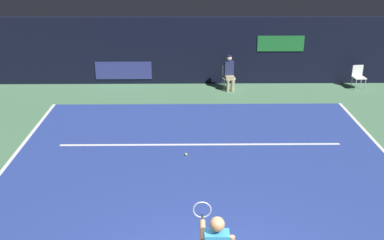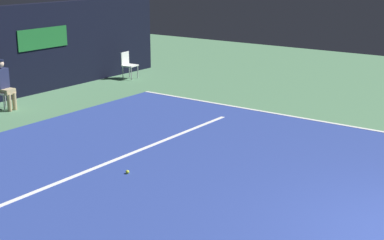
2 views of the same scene
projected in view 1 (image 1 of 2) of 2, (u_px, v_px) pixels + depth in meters
The scene contains 7 objects.
ground_plane at pixel (202, 176), 11.34m from camera, with size 31.55×31.55×0.00m, color #4C7A56.
court_surface at pixel (202, 176), 11.34m from camera, with size 10.04×10.50×0.01m, color navy.
line_service at pixel (200, 145), 13.05m from camera, with size 7.83×0.10×0.01m, color white.
back_wall at pixel (196, 51), 18.17m from camera, with size 16.26×0.33×2.60m.
line_judge_on_chair at pixel (229, 72), 17.54m from camera, with size 0.49×0.57×1.32m.
courtside_chair_near at pixel (358, 76), 17.77m from camera, with size 0.48×0.46×0.88m.
tennis_ball at pixel (186, 154), 12.39m from camera, with size 0.07×0.07×0.07m, color #CCE033.
Camera 1 is at (-0.37, -5.80, 5.43)m, focal length 43.71 mm.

